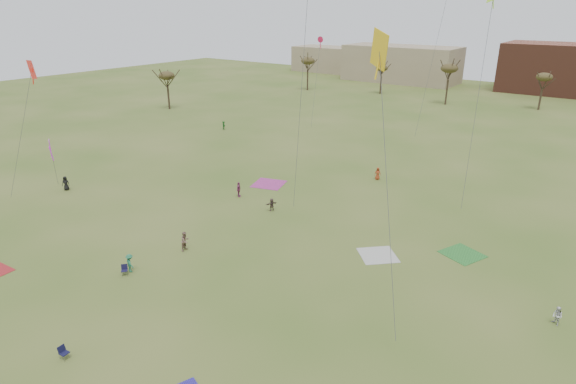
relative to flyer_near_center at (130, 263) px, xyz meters
The scene contains 18 objects.
ground 8.18m from the flyer_near_center, ahead, with size 260.00×260.00×0.00m, color #3B591B.
flyer_near_center is the anchor object (origin of this frame).
spectator_fore_b 5.39m from the flyer_near_center, 80.85° to the left, with size 0.88×0.69×1.81m, color #7C5C4F.
spectator_fore_c 17.09m from the flyer_near_center, 84.69° to the left, with size 1.31×0.42×1.41m, color brown.
flyer_mid_a 23.32m from the flyer_near_center, 161.76° to the left, with size 0.84×0.55×1.73m, color black.
spectator_mid_d 18.38m from the flyer_near_center, 102.51° to the left, with size 1.04×0.43×1.78m, color #923C6B.
spectator_mid_e 32.50m from the flyer_near_center, 23.62° to the left, with size 0.68×0.53×1.41m, color silver.
flyer_far_a 49.38m from the flyer_near_center, 124.44° to the left, with size 1.38×0.44×1.48m, color #2A7F2F.
flyer_far_b 33.43m from the flyer_near_center, 79.15° to the left, with size 0.78×0.51×1.60m, color #9D3B1B.
blanket_cream 21.29m from the flyer_near_center, 43.81° to the left, with size 3.11×3.11×0.03m, color beige.
blanket_plum 23.64m from the flyer_near_center, 99.33° to the left, with size 3.67×3.67×0.03m, color #AD3587.
blanket_olive 28.84m from the flyer_near_center, 42.23° to the left, with size 3.12×3.12×0.03m, color #2D7C2E.
camp_chair_left 0.82m from the flyer_near_center, 86.92° to the right, with size 0.74×0.74×0.87m.
camp_chair_center 10.61m from the flyer_near_center, 58.67° to the right, with size 0.59×0.55×0.87m.
tree_line 78.67m from the flyer_near_center, 86.16° to the left, with size 117.44×49.32×8.91m.
building_tan 117.33m from the flyer_near_center, 103.27° to the left, with size 32.00×14.00×10.00m, color #937F60.
building_brick 119.95m from the flyer_near_center, 83.73° to the left, with size 26.00×16.00×12.00m, color brown.
building_tan_west 133.86m from the flyer_near_center, 115.17° to the left, with size 20.00×12.00×8.00m, color #937F60.
Camera 1 is at (23.10, -19.46, 20.69)m, focal length 29.93 mm.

